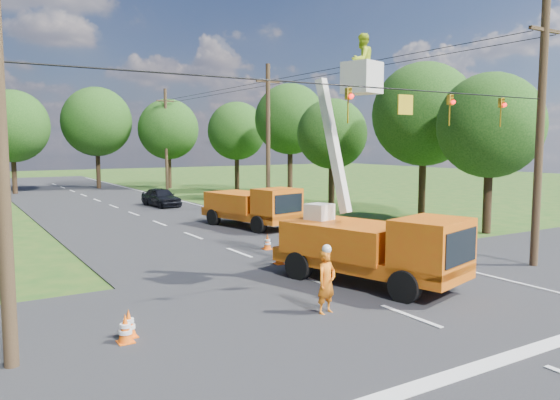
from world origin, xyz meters
TOP-DOWN VIEW (x-y plane):
  - ground at (0.00, 20.00)m, footprint 140.00×140.00m
  - road_main at (0.00, 20.00)m, footprint 12.00×100.00m
  - road_cross at (0.00, 2.00)m, footprint 56.00×10.00m
  - stop_bar at (0.00, -3.20)m, footprint 9.00×0.45m
  - edge_line at (5.60, 20.00)m, footprint 0.12×90.00m
  - bucket_truck at (1.40, 3.17)m, footprint 4.05×6.82m
  - second_truck at (3.95, 15.92)m, footprint 3.46×6.45m
  - ground_worker at (-1.73, 1.45)m, footprint 0.74×0.57m
  - distant_car at (3.06, 28.35)m, footprint 2.08×4.30m
  - traffic_cone_1 at (0.36, 7.30)m, footprint 0.38×0.38m
  - traffic_cone_2 at (1.44, 10.08)m, footprint 0.38×0.38m
  - traffic_cone_3 at (-6.91, 2.43)m, footprint 0.38×0.38m
  - traffic_cone_4 at (-7.08, 2.11)m, footprint 0.38×0.38m
  - traffic_cone_6 at (5.21, 16.59)m, footprint 0.38×0.38m
  - pole_right_near at (8.50, 2.00)m, footprint 1.80×0.30m
  - pole_right_mid at (8.50, 22.00)m, footprint 1.80×0.30m
  - pole_right_far at (8.50, 42.00)m, footprint 1.80×0.30m
  - pole_left at (-9.50, 2.00)m, footprint 0.30×0.30m
  - signal_span at (2.23, 1.99)m, footprint 18.00×0.29m
  - tree_right_a at (13.50, 8.00)m, footprint 5.40×5.40m
  - tree_right_b at (15.00, 14.00)m, footprint 6.40×6.40m
  - tree_right_c at (13.20, 21.00)m, footprint 5.00×5.00m
  - tree_right_d at (14.80, 29.00)m, footprint 6.00×6.00m
  - tree_right_e at (13.80, 37.00)m, footprint 5.60×5.60m
  - tree_far_a at (-5.00, 45.00)m, footprint 6.60×6.60m
  - tree_far_b at (3.00, 47.00)m, footprint 7.00×7.00m
  - tree_far_c at (9.50, 44.00)m, footprint 6.20×6.20m

SIDE VIEW (x-z plane):
  - ground at x=0.00m, z-range 0.00..0.00m
  - road_main at x=0.00m, z-range -0.03..0.03m
  - road_cross at x=0.00m, z-range -0.04..0.04m
  - stop_bar at x=0.00m, z-range -0.01..0.01m
  - edge_line at x=5.60m, z-range -0.01..0.01m
  - traffic_cone_1 at x=0.36m, z-range 0.00..0.71m
  - traffic_cone_2 at x=1.44m, z-range 0.00..0.71m
  - traffic_cone_3 at x=-6.91m, z-range 0.00..0.71m
  - traffic_cone_4 at x=-7.08m, z-range 0.00..0.71m
  - traffic_cone_6 at x=5.21m, z-range 0.00..0.71m
  - distant_car at x=3.06m, z-range 0.00..1.41m
  - ground_worker at x=-1.73m, z-range 0.00..1.79m
  - second_truck at x=3.95m, z-range 0.05..2.34m
  - bucket_truck at x=1.40m, z-range -2.37..5.84m
  - pole_left at x=-9.50m, z-range 0.00..9.00m
  - pole_right_near at x=8.50m, z-range 0.11..10.11m
  - pole_right_mid at x=8.50m, z-range 0.11..10.11m
  - pole_right_far at x=8.50m, z-range 0.11..10.11m
  - tree_right_c at x=13.20m, z-range 1.40..9.23m
  - tree_right_a at x=13.50m, z-range 1.42..9.70m
  - tree_right_e at x=13.80m, z-range 1.50..10.12m
  - signal_span at x=2.23m, z-range 5.34..6.41m
  - tree_far_c at x=9.50m, z-range 1.47..10.65m
  - tree_far_a at x=-5.00m, z-range 1.44..10.94m
  - tree_right_b at x=15.00m, z-range 1.61..11.26m
  - tree_right_d at x=14.80m, z-range 1.83..11.53m
  - tree_far_b at x=3.00m, z-range 1.65..11.97m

